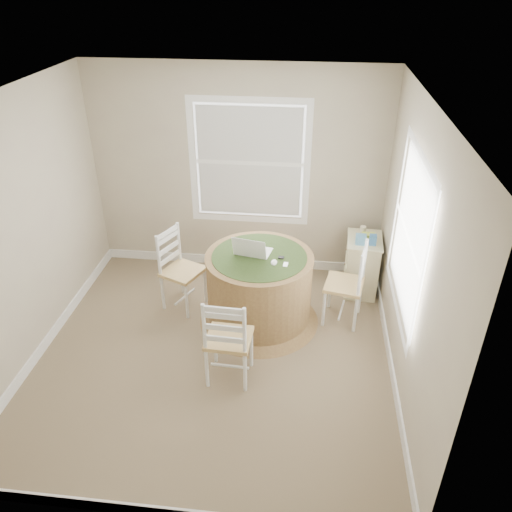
# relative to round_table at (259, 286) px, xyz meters

# --- Properties ---
(room) EXTENTS (3.64, 3.64, 2.64)m
(room) POSITION_rel_round_table_xyz_m (-0.23, -0.47, 0.85)
(room) COLOR #76614B
(room) RESTS_ON ground
(round_table) EXTENTS (1.34, 1.34, 0.84)m
(round_table) POSITION_rel_round_table_xyz_m (0.00, 0.00, 0.00)
(round_table) COLOR olive
(round_table) RESTS_ON ground
(chair_left) EXTENTS (0.53, 0.55, 0.95)m
(chair_left) POSITION_rel_round_table_xyz_m (-0.90, 0.17, 0.02)
(chair_left) COLOR white
(chair_left) RESTS_ON ground
(chair_near) EXTENTS (0.44, 0.42, 0.95)m
(chair_near) POSITION_rel_round_table_xyz_m (-0.19, -0.92, 0.02)
(chair_near) COLOR white
(chair_near) RESTS_ON ground
(chair_right) EXTENTS (0.47, 0.49, 0.95)m
(chair_right) POSITION_rel_round_table_xyz_m (0.93, 0.12, 0.02)
(chair_right) COLOR white
(chair_right) RESTS_ON ground
(laptop) EXTENTS (0.42, 0.39, 0.25)m
(laptop) POSITION_rel_round_table_xyz_m (-0.08, 0.05, 0.42)
(laptop) COLOR white
(laptop) RESTS_ON round_table
(mouse) EXTENTS (0.07, 0.11, 0.04)m
(mouse) POSITION_rel_round_table_xyz_m (0.17, -0.12, 0.39)
(mouse) COLOR white
(mouse) RESTS_ON round_table
(phone) EXTENTS (0.05, 0.09, 0.02)m
(phone) POSITION_rel_round_table_xyz_m (0.29, -0.14, 0.38)
(phone) COLOR #B7BABF
(phone) RESTS_ON round_table
(keys) EXTENTS (0.06, 0.05, 0.02)m
(keys) POSITION_rel_round_table_xyz_m (0.23, -0.01, 0.39)
(keys) COLOR black
(keys) RESTS_ON round_table
(corner_chest) EXTENTS (0.43, 0.56, 0.72)m
(corner_chest) POSITION_rel_round_table_xyz_m (1.17, 0.73, -0.09)
(corner_chest) COLOR beige
(corner_chest) RESTS_ON ground
(tissue_box) EXTENTS (0.13, 0.13, 0.10)m
(tissue_box) POSITION_rel_round_table_xyz_m (1.11, 0.63, 0.31)
(tissue_box) COLOR #5393BF
(tissue_box) RESTS_ON corner_chest
(box_yellow) EXTENTS (0.16, 0.11, 0.06)m
(box_yellow) POSITION_rel_round_table_xyz_m (1.20, 0.76, 0.29)
(box_yellow) COLOR #D1E24F
(box_yellow) RESTS_ON corner_chest
(box_blue) EXTENTS (0.08, 0.08, 0.12)m
(box_blue) POSITION_rel_round_table_xyz_m (1.24, 0.62, 0.32)
(box_blue) COLOR teal
(box_blue) RESTS_ON corner_chest
(cup_cream) EXTENTS (0.07, 0.07, 0.09)m
(cup_cream) POSITION_rel_round_table_xyz_m (1.15, 0.87, 0.31)
(cup_cream) COLOR beige
(cup_cream) RESTS_ON corner_chest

